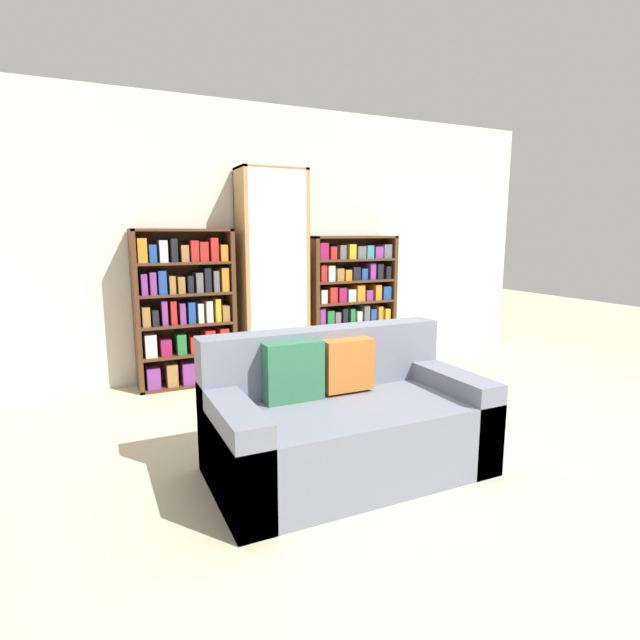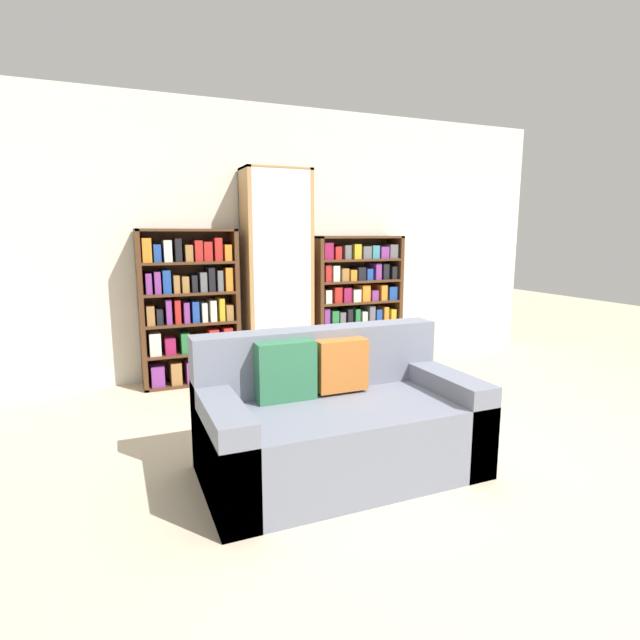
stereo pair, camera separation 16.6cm
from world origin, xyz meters
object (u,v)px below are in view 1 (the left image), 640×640
bookshelf_right (351,303)px  wine_bottle (346,372)px  couch (345,423)px  display_cabinet (272,275)px  bookshelf_left (185,311)px

bookshelf_right → wine_bottle: 1.05m
couch → display_cabinet: 2.32m
couch → bookshelf_left: bearing=103.8°
wine_bottle → couch: bearing=-118.7°
display_cabinet → bookshelf_right: display_cabinet is taller
couch → display_cabinet: size_ratio=0.79×
couch → bookshelf_left: bookshelf_left is taller
couch → wine_bottle: (0.77, 1.41, -0.14)m
couch → wine_bottle: bearing=61.3°
couch → bookshelf_right: bookshelf_right is taller
bookshelf_left → bookshelf_right: 1.77m
bookshelf_left → bookshelf_right: bearing=-0.0°
display_cabinet → wine_bottle: display_cabinet is taller
bookshelf_left → couch: bearing=-76.2°
bookshelf_left → display_cabinet: display_cabinet is taller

